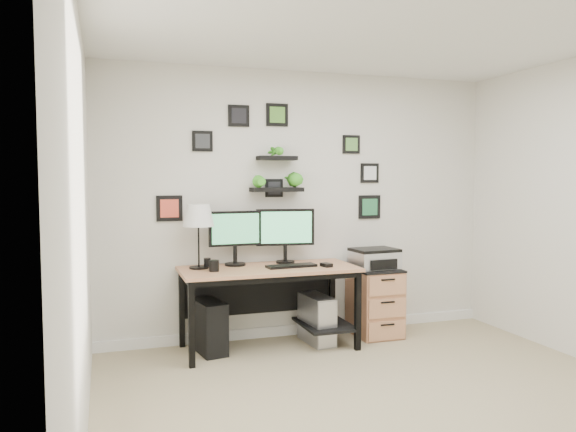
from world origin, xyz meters
name	(u,v)px	position (x,y,z in m)	size (l,w,h in m)	color
room	(303,329)	(0.00, 1.98, 0.05)	(4.00, 4.00, 4.00)	tan
desk	(271,280)	(-0.43, 1.67, 0.63)	(1.60, 0.70, 0.75)	tan
monitor_left	(235,234)	(-0.73, 1.83, 1.05)	(0.50, 0.20, 0.51)	black
monitor_right	(285,231)	(-0.24, 1.83, 1.06)	(0.56, 0.20, 0.52)	black
keyboard	(291,266)	(-0.26, 1.58, 0.76)	(0.46, 0.15, 0.02)	black
mouse	(326,265)	(0.05, 1.50, 0.77)	(0.07, 0.11, 0.03)	black
table_lamp	(198,217)	(-1.07, 1.77, 1.21)	(0.28, 0.28, 0.58)	black
mug	(214,266)	(-0.98, 1.57, 0.80)	(0.09, 0.09, 0.10)	black
pen_cup	(207,263)	(-0.99, 1.83, 0.79)	(0.06, 0.06, 0.08)	black
pc_tower_black	(209,326)	(-1.00, 1.70, 0.23)	(0.21, 0.46, 0.46)	black
pc_tower_grey	(317,319)	(0.02, 1.65, 0.23)	(0.24, 0.47, 0.45)	gray
file_cabinet	(375,302)	(0.66, 1.72, 0.34)	(0.43, 0.53, 0.67)	tan
printer	(375,258)	(0.65, 1.72, 0.77)	(0.45, 0.38, 0.19)	silver
wall_decor	(279,169)	(-0.27, 1.93, 1.65)	(2.27, 0.18, 1.13)	black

